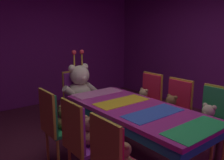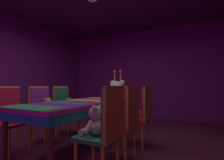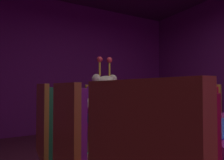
% 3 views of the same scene
% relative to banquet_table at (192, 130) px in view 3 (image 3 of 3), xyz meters
% --- Properties ---
extents(wall_back, '(5.20, 0.12, 2.80)m').
position_rel_banquet_table_xyz_m(wall_back, '(0.00, 3.20, 0.75)').
color(wall_back, '#721E72').
rests_on(wall_back, ground_plane).
extents(banquet_table, '(0.90, 2.02, 0.75)m').
position_rel_banquet_table_xyz_m(banquet_table, '(0.00, 0.00, 0.00)').
color(banquet_table, '#B22D8C').
rests_on(banquet_table, ground_plane).
extents(chair_left_1, '(0.42, 0.41, 0.98)m').
position_rel_banquet_table_xyz_m(chair_left_1, '(-0.84, 0.01, -0.06)').
color(chair_left_1, purple).
rests_on(chair_left_1, ground_plane).
extents(teddy_left_1, '(0.26, 0.34, 0.32)m').
position_rel_banquet_table_xyz_m(teddy_left_1, '(-0.69, 0.01, -0.06)').
color(teddy_left_1, '#9E7247').
rests_on(teddy_left_1, chair_left_1).
extents(chair_left_2, '(0.42, 0.41, 0.98)m').
position_rel_banquet_table_xyz_m(chair_left_2, '(-0.86, 0.57, -0.06)').
color(chair_left_2, '#268C4C').
rests_on(chair_left_2, ground_plane).
extents(teddy_left_2, '(0.24, 0.31, 0.29)m').
position_rel_banquet_table_xyz_m(teddy_left_2, '(-0.72, 0.57, -0.07)').
color(teddy_left_2, brown).
rests_on(teddy_left_2, chair_left_2).
extents(chair_right_2, '(0.42, 0.41, 0.98)m').
position_rel_banquet_table_xyz_m(chair_right_2, '(0.87, 0.58, -0.06)').
color(chair_right_2, red).
rests_on(chair_right_2, ground_plane).
extents(teddy_right_2, '(0.24, 0.31, 0.29)m').
position_rel_banquet_table_xyz_m(teddy_right_2, '(0.72, 0.58, -0.07)').
color(teddy_right_2, tan).
rests_on(teddy_right_2, chair_right_2).
extents(throne_chair, '(0.41, 0.42, 0.98)m').
position_rel_banquet_table_xyz_m(throne_chair, '(0.00, 1.54, -0.06)').
color(throne_chair, purple).
rests_on(throne_chair, ground_plane).
extents(king_teddy_bear, '(0.71, 0.55, 0.91)m').
position_rel_banquet_table_xyz_m(king_teddy_bear, '(0.00, 1.37, 0.10)').
color(king_teddy_bear, beige).
rests_on(king_teddy_bear, throne_chair).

